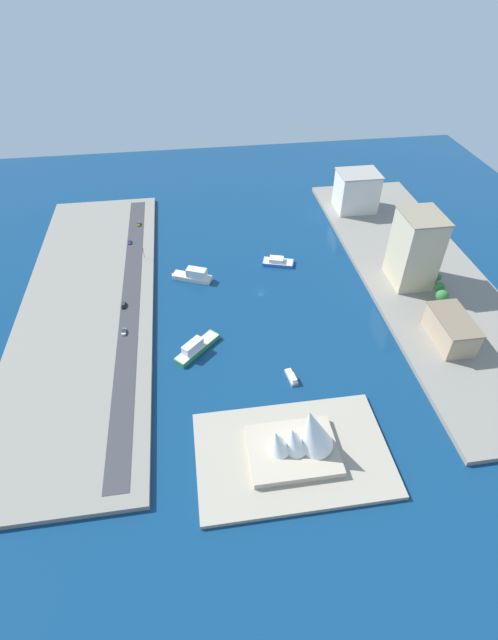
{
  "coord_description": "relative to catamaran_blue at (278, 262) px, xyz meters",
  "views": [
    {
      "loc": [
        36.46,
        203.33,
        158.64
      ],
      "look_at": [
        11.05,
        29.23,
        5.11
      ],
      "focal_mm": 25.91,
      "sensor_mm": 36.0,
      "label": 1
    }
  ],
  "objects": [
    {
      "name": "ground_plane",
      "position": [
        14.62,
        25.53,
        -1.55
      ],
      "size": [
        440.0,
        440.0,
        0.0
      ],
      "primitive_type": "plane",
      "color": "navy"
    },
    {
      "name": "quay_west",
      "position": [
        -80.22,
        25.53,
        -0.23
      ],
      "size": [
        70.0,
        240.0,
        2.64
      ],
      "primitive_type": "cube",
      "color": "gray",
      "rests_on": "ground_plane"
    },
    {
      "name": "quay_east",
      "position": [
        109.47,
        25.53,
        -0.23
      ],
      "size": [
        70.0,
        240.0,
        2.64
      ],
      "primitive_type": "cube",
      "color": "gray",
      "rests_on": "ground_plane"
    },
    {
      "name": "peninsula_point",
      "position": [
        19.71,
        131.28,
        -0.55
      ],
      "size": [
        75.04,
        47.83,
        2.0
      ],
      "primitive_type": "cube",
      "color": "#A89E89",
      "rests_on": "ground_plane"
    },
    {
      "name": "road_strip",
      "position": [
        86.39,
        25.53,
        1.16
      ],
      "size": [
        9.85,
        228.0,
        0.15
      ],
      "primitive_type": "cube",
      "color": "#38383D",
      "rests_on": "quay_east"
    },
    {
      "name": "catamaran_blue",
      "position": [
        0.0,
        0.0,
        0.0
      ],
      "size": [
        20.27,
        13.11,
        4.25
      ],
      "color": "blue",
      "rests_on": "ground_plane"
    },
    {
      "name": "ferry_green_doubledeck",
      "position": [
        53.36,
        67.96,
        0.95
      ],
      "size": [
        23.35,
        22.9,
        7.24
      ],
      "color": "#2D8C4C",
      "rests_on": "ground_plane"
    },
    {
      "name": "yacht_sleek_gray",
      "position": [
        11.52,
        92.2,
        -0.33
      ],
      "size": [
        4.58,
        11.15,
        3.2
      ],
      "color": "#999EA3",
      "rests_on": "ground_plane"
    },
    {
      "name": "ferry_white_commuter",
      "position": [
        51.35,
        8.96,
        1.42
      ],
      "size": [
        24.3,
        15.12,
        7.74
      ],
      "color": "silver",
      "rests_on": "ground_plane"
    },
    {
      "name": "office_block_beige",
      "position": [
        -68.94,
        30.31,
        21.66
      ],
      "size": [
        21.07,
        25.6,
        41.08
      ],
      "color": "#C6B793",
      "rests_on": "quay_west"
    },
    {
      "name": "hotel_broad_white",
      "position": [
        -66.0,
        -57.02,
        14.33
      ],
      "size": [
        27.63,
        22.81,
        26.43
      ],
      "color": "silver",
      "rests_on": "quay_west"
    },
    {
      "name": "apartment_midrise_tan",
      "position": [
        -68.71,
        80.66,
        8.11
      ],
      "size": [
        15.82,
        28.36,
        14.0
      ],
      "color": "tan",
      "rests_on": "quay_west"
    },
    {
      "name": "hatchback_blue",
      "position": [
        89.83,
        -32.8,
        1.96
      ],
      "size": [
        1.97,
        4.39,
        1.46
      ],
      "color": "black",
      "rests_on": "road_strip"
    },
    {
      "name": "taxi_yellow_cab",
      "position": [
        84.73,
        -55.28,
        2.02
      ],
      "size": [
        2.08,
        4.65,
        1.6
      ],
      "color": "black",
      "rests_on": "road_strip"
    },
    {
      "name": "suv_black",
      "position": [
        89.63,
        31.34,
        2.04
      ],
      "size": [
        2.08,
        5.14,
        1.67
      ],
      "color": "black",
      "rests_on": "road_strip"
    },
    {
      "name": "van_white",
      "position": [
        88.31,
        52.64,
        2.03
      ],
      "size": [
        1.96,
        4.62,
        1.6
      ],
      "color": "black",
      "rests_on": "road_strip"
    },
    {
      "name": "traffic_light_waterfront",
      "position": [
        80.0,
        -14.7,
        5.43
      ],
      "size": [
        0.36,
        0.36,
        6.5
      ],
      "color": "black",
      "rests_on": "quay_east"
    },
    {
      "name": "opera_landmark",
      "position": [
        17.25,
        131.28,
        9.16
      ],
      "size": [
        34.33,
        26.31,
        25.82
      ],
      "color": "#BCAD93",
      "rests_on": "peninsula_point"
    },
    {
      "name": "park_tree_cluster",
      "position": [
        -78.61,
        49.58,
        7.23
      ],
      "size": [
        10.61,
        21.66,
        9.49
      ],
      "color": "brown",
      "rests_on": "quay_west"
    }
  ]
}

